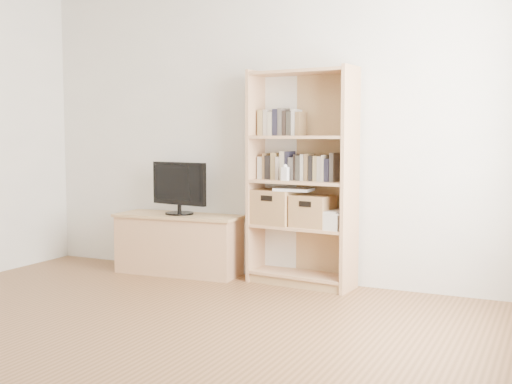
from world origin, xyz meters
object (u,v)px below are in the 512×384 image
Objects in this scene: bookshelf at (301,178)px; basket_left at (276,207)px; television at (179,189)px; baby_monitor at (285,174)px; tv_stand at (180,245)px; basket_right at (313,211)px; laptop at (294,189)px.

bookshelf is 5.08× the size of basket_left.
television is (-1.15, -0.05, -0.13)m from bookshelf.
tv_stand is at bearing -171.13° from baby_monitor.
television is 1.06m from baby_monitor.
baby_monitor is (1.04, -0.04, 0.16)m from television.
bookshelf reaches higher than television.
baby_monitor is (1.04, -0.04, 0.67)m from tv_stand.
television reaches higher than baby_monitor.
basket_left is 1.12× the size of basket_right.
laptop is at bearing -158.47° from bookshelf.
laptop is (1.09, 0.03, 0.54)m from tv_stand.
tv_stand is 1.32m from bookshelf.
laptop is (0.05, 0.07, -0.13)m from baby_monitor.
bookshelf is 0.11m from laptop.
tv_stand is 1.22m from laptop.
basket_right is (1.26, 0.03, 0.37)m from tv_stand.
tv_stand is 0.62× the size of bookshelf.
baby_monitor is 0.33m from basket_left.
baby_monitor is at bearing -6.18° from tv_stand.
bookshelf is at bearing -1.60° from tv_stand.
television is 1.68× the size of basket_left.
bookshelf reaches higher than baby_monitor.
television is at bearing 0.00° from tv_stand.
television is at bearing -171.13° from baby_monitor.
baby_monitor reaches higher than basket_right.
baby_monitor is 0.38m from basket_right.
basket_left is 1.17× the size of laptop.
laptop reaches higher than basket_right.
laptop is at bearing 10.95° from television.
television is at bearing -167.33° from basket_left.
television is 1.96× the size of laptop.
basket_left is at bearing 165.80° from laptop.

